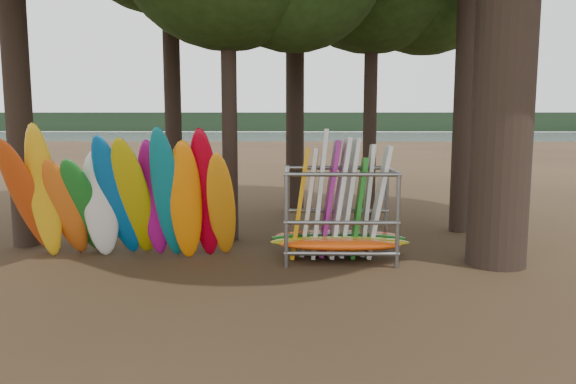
{
  "coord_description": "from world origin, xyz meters",
  "views": [
    {
      "loc": [
        0.59,
        -11.23,
        3.11
      ],
      "look_at": [
        0.33,
        1.5,
        1.4
      ],
      "focal_mm": 35.0,
      "sensor_mm": 36.0,
      "label": 1
    }
  ],
  "objects": [
    {
      "name": "ground",
      "position": [
        0.0,
        0.0,
        0.0
      ],
      "size": [
        120.0,
        120.0,
        0.0
      ],
      "primitive_type": "plane",
      "color": "#47331E",
      "rests_on": "ground"
    },
    {
      "name": "storage_rack",
      "position": [
        1.47,
        0.89,
        0.94
      ],
      "size": [
        3.03,
        1.5,
        2.86
      ],
      "color": "slate",
      "rests_on": "ground"
    },
    {
      "name": "lake",
      "position": [
        0.0,
        60.0,
        0.0
      ],
      "size": [
        160.0,
        160.0,
        0.0
      ],
      "primitive_type": "plane",
      "color": "gray",
      "rests_on": "ground"
    },
    {
      "name": "kayak_row",
      "position": [
        -3.22,
        0.65,
        1.32
      ],
      "size": [
        4.98,
        2.14,
        3.13
      ],
      "color": "#DF4913",
      "rests_on": "ground"
    },
    {
      "name": "far_shore",
      "position": [
        0.0,
        110.0,
        2.0
      ],
      "size": [
        160.0,
        4.0,
        4.0
      ],
      "primitive_type": "cube",
      "color": "black",
      "rests_on": "ground"
    }
  ]
}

